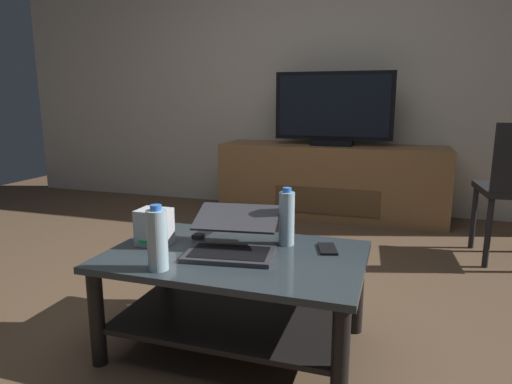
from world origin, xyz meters
TOP-DOWN VIEW (x-y plane):
  - ground_plane at (0.00, 0.00)m, footprint 7.68×7.68m
  - back_wall at (0.00, 2.44)m, footprint 6.40×0.12m
  - coffee_table at (0.12, -0.17)m, footprint 1.04×0.66m
  - media_cabinet at (0.17, 2.12)m, footprint 1.95×0.52m
  - television at (0.17, 2.10)m, footprint 1.01×0.20m
  - laptop at (0.10, -0.16)m, footprint 0.39×0.40m
  - router_box at (-0.25, -0.17)m, footprint 0.13×0.12m
  - water_bottle_near at (-0.09, -0.42)m, footprint 0.08×0.08m
  - water_bottle_far at (0.29, -0.00)m, footprint 0.07×0.07m
  - cell_phone at (0.47, -0.02)m, footprint 0.11×0.15m
  - tv_remote at (-0.11, 0.02)m, footprint 0.05×0.16m

SIDE VIEW (x-z plane):
  - ground_plane at x=0.00m, z-range 0.00..0.00m
  - coffee_table at x=0.12m, z-range 0.08..0.50m
  - media_cabinet at x=0.17m, z-range 0.00..0.63m
  - cell_phone at x=0.47m, z-range 0.42..0.43m
  - tv_remote at x=-0.11m, z-range 0.42..0.44m
  - laptop at x=0.10m, z-range 0.39..0.55m
  - router_box at x=-0.25m, z-range 0.42..0.57m
  - water_bottle_near at x=-0.09m, z-range 0.41..0.65m
  - water_bottle_far at x=0.29m, z-range 0.41..0.66m
  - television at x=0.17m, z-range 0.62..1.25m
  - back_wall at x=0.00m, z-range 0.00..2.80m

